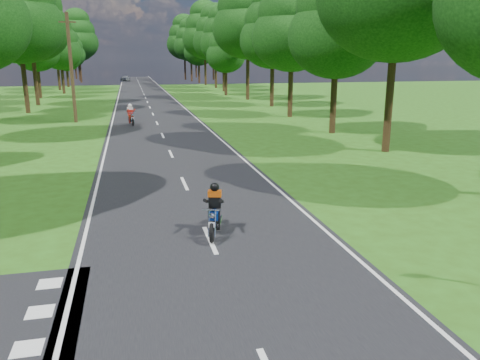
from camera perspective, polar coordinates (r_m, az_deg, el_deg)
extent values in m
plane|color=#2A5012|center=(10.89, -1.90, -11.24)|extent=(160.00, 160.00, 0.00)
cube|color=black|center=(59.84, -11.45, 9.79)|extent=(7.00, 140.00, 0.02)
cube|color=silver|center=(12.68, -3.68, -7.28)|extent=(0.12, 2.00, 0.01)
cube|color=silver|center=(18.34, -6.80, -0.41)|extent=(0.12, 2.00, 0.01)
cube|color=silver|center=(24.16, -8.42, 3.19)|extent=(0.12, 2.00, 0.01)
cube|color=silver|center=(30.05, -9.41, 5.38)|extent=(0.12, 2.00, 0.01)
cube|color=silver|center=(35.98, -10.09, 6.85)|extent=(0.12, 2.00, 0.01)
cube|color=silver|center=(41.93, -10.57, 7.91)|extent=(0.12, 2.00, 0.01)
cube|color=silver|center=(47.89, -10.93, 8.70)|extent=(0.12, 2.00, 0.01)
cube|color=silver|center=(53.86, -11.22, 9.32)|extent=(0.12, 2.00, 0.01)
cube|color=silver|center=(59.83, -11.45, 9.81)|extent=(0.12, 2.00, 0.01)
cube|color=silver|center=(65.81, -11.64, 10.21)|extent=(0.12, 2.00, 0.01)
cube|color=silver|center=(71.80, -11.79, 10.55)|extent=(0.12, 2.00, 0.01)
cube|color=silver|center=(77.78, -11.93, 10.83)|extent=(0.12, 2.00, 0.01)
cube|color=silver|center=(83.77, -12.04, 11.08)|extent=(0.12, 2.00, 0.01)
cube|color=silver|center=(89.76, -12.14, 11.29)|extent=(0.12, 2.00, 0.01)
cube|color=silver|center=(95.75, -12.23, 11.47)|extent=(0.12, 2.00, 0.01)
cube|color=silver|center=(101.75, -12.30, 11.63)|extent=(0.12, 2.00, 0.01)
cube|color=silver|center=(107.74, -12.37, 11.78)|extent=(0.12, 2.00, 0.01)
cube|color=silver|center=(113.73, -12.43, 11.91)|extent=(0.12, 2.00, 0.01)
cube|color=silver|center=(119.73, -12.49, 12.02)|extent=(0.12, 2.00, 0.01)
cube|color=silver|center=(125.72, -12.54, 12.13)|extent=(0.12, 2.00, 0.01)
cube|color=silver|center=(59.82, -14.65, 9.63)|extent=(0.10, 140.00, 0.01)
cube|color=silver|center=(60.03, -8.25, 9.96)|extent=(0.10, 140.00, 0.01)
cube|color=silver|center=(9.08, -24.49, -18.17)|extent=(0.50, 0.50, 0.01)
cube|color=silver|center=(10.10, -23.20, -14.55)|extent=(0.50, 0.50, 0.01)
cube|color=silver|center=(11.15, -22.17, -11.60)|extent=(0.50, 0.50, 0.01)
cylinder|color=black|center=(46.16, -24.68, 10.10)|extent=(0.40, 0.40, 4.32)
ellipsoid|color=black|center=(46.17, -25.40, 16.67)|extent=(7.56, 7.56, 6.42)
cylinder|color=black|center=(53.60, -23.62, 10.71)|extent=(0.40, 0.40, 4.40)
ellipsoid|color=black|center=(53.62, -24.23, 16.47)|extent=(7.71, 7.71, 6.55)
ellipsoid|color=black|center=(53.78, -24.48, 18.74)|extent=(6.60, 6.60, 5.61)
cylinder|color=black|center=(63.39, -23.27, 10.62)|extent=(0.40, 0.40, 3.20)
ellipsoid|color=black|center=(63.32, -23.63, 14.16)|extent=(5.60, 5.60, 4.76)
ellipsoid|color=black|center=(63.36, -23.78, 15.57)|extent=(4.80, 4.80, 4.08)
ellipsoid|color=black|center=(63.43, -23.93, 16.97)|extent=(3.60, 3.60, 3.06)
cylinder|color=black|center=(70.40, -20.75, 11.14)|extent=(0.40, 0.40, 3.22)
ellipsoid|color=black|center=(70.34, -21.05, 14.36)|extent=(5.64, 5.64, 4.79)
ellipsoid|color=black|center=(70.38, -21.17, 15.63)|extent=(4.83, 4.83, 4.11)
ellipsoid|color=black|center=(70.45, -21.29, 16.90)|extent=(3.62, 3.62, 3.08)
cylinder|color=black|center=(78.29, -21.20, 11.51)|extent=(0.40, 0.40, 3.61)
ellipsoid|color=black|center=(78.24, -21.51, 14.74)|extent=(6.31, 6.31, 5.37)
ellipsoid|color=black|center=(78.30, -21.63, 16.03)|extent=(5.41, 5.41, 4.60)
ellipsoid|color=black|center=(78.39, -21.76, 17.31)|extent=(4.06, 4.06, 3.45)
cylinder|color=black|center=(86.02, -20.25, 11.47)|extent=(0.40, 0.40, 2.67)
ellipsoid|color=black|center=(85.95, -20.44, 13.65)|extent=(4.67, 4.67, 3.97)
ellipsoid|color=black|center=(85.96, -20.52, 14.51)|extent=(4.00, 4.00, 3.40)
ellipsoid|color=black|center=(85.98, -20.60, 15.37)|extent=(3.00, 3.00, 2.55)
cylinder|color=black|center=(95.13, -19.76, 11.86)|extent=(0.40, 0.40, 3.09)
ellipsoid|color=black|center=(95.08, -19.97, 14.14)|extent=(5.40, 5.40, 4.59)
ellipsoid|color=black|center=(95.10, -20.05, 15.04)|extent=(4.63, 4.63, 3.93)
ellipsoid|color=black|center=(95.15, -20.13, 15.94)|extent=(3.47, 3.47, 2.95)
cylinder|color=black|center=(101.50, -18.86, 12.45)|extent=(0.40, 0.40, 4.48)
ellipsoid|color=black|center=(101.51, -19.13, 15.55)|extent=(7.84, 7.84, 6.66)
ellipsoid|color=black|center=(101.60, -19.23, 16.77)|extent=(6.72, 6.72, 5.71)
ellipsoid|color=black|center=(101.73, -19.34, 18.00)|extent=(5.04, 5.04, 4.28)
cylinder|color=black|center=(110.53, -18.98, 12.45)|extent=(0.40, 0.40, 4.09)
ellipsoid|color=black|center=(110.52, -19.20, 15.06)|extent=(7.16, 7.16, 6.09)
ellipsoid|color=black|center=(110.58, -19.29, 16.09)|extent=(6.14, 6.14, 5.22)
ellipsoid|color=black|center=(110.68, -19.38, 17.12)|extent=(4.61, 4.61, 3.92)
cylinder|color=black|center=(25.49, 17.67, 8.39)|extent=(0.40, 0.40, 4.56)
cylinder|color=black|center=(31.21, 11.30, 8.83)|extent=(0.40, 0.40, 3.49)
ellipsoid|color=black|center=(31.10, 11.71, 16.73)|extent=(6.12, 6.12, 5.20)
ellipsoid|color=black|center=(31.21, 11.88, 19.85)|extent=(5.24, 5.24, 4.46)
cylinder|color=black|center=(39.49, 6.15, 10.32)|extent=(0.40, 0.40, 3.69)
ellipsoid|color=black|center=(39.42, 6.34, 16.93)|extent=(6.46, 6.46, 5.49)
ellipsoid|color=black|center=(39.53, 6.41, 19.53)|extent=(5.54, 5.54, 4.71)
cylinder|color=black|center=(48.22, 3.92, 11.17)|extent=(0.40, 0.40, 3.74)
ellipsoid|color=black|center=(48.16, 4.02, 16.65)|extent=(6.55, 6.55, 5.57)
ellipsoid|color=black|center=(48.26, 4.06, 18.82)|extent=(5.62, 5.62, 4.77)
ellipsoid|color=black|center=(48.43, 4.10, 20.97)|extent=(4.21, 4.21, 3.58)
cylinder|color=black|center=(56.06, 0.95, 12.14)|extent=(0.40, 0.40, 4.64)
ellipsoid|color=black|center=(56.11, 0.97, 17.98)|extent=(8.12, 8.12, 6.91)
ellipsoid|color=black|center=(56.29, 0.98, 20.28)|extent=(6.96, 6.96, 5.92)
cylinder|color=black|center=(62.87, -1.74, 11.61)|extent=(0.40, 0.40, 2.91)
ellipsoid|color=black|center=(62.78, -1.76, 14.88)|extent=(5.09, 5.09, 4.33)
ellipsoid|color=black|center=(62.80, -1.77, 16.17)|extent=(4.36, 4.36, 3.71)
ellipsoid|color=black|center=(62.86, -1.78, 17.46)|extent=(3.27, 3.27, 2.78)
cylinder|color=black|center=(70.41, -1.98, 12.33)|extent=(0.40, 0.40, 3.88)
ellipsoid|color=black|center=(70.38, -2.01, 16.21)|extent=(6.78, 6.78, 5.77)
ellipsoid|color=black|center=(70.46, -2.03, 17.75)|extent=(5.81, 5.81, 4.94)
ellipsoid|color=black|center=(70.58, -2.04, 19.28)|extent=(4.36, 4.36, 3.71)
cylinder|color=black|center=(78.78, -2.97, 12.67)|extent=(0.40, 0.40, 4.18)
ellipsoid|color=black|center=(78.78, -3.02, 16.41)|extent=(7.31, 7.31, 6.21)
ellipsoid|color=black|center=(78.87, -3.04, 17.89)|extent=(6.27, 6.27, 5.33)
ellipsoid|color=black|center=(79.01, -3.06, 19.36)|extent=(4.70, 4.70, 4.00)
cylinder|color=black|center=(87.56, -4.23, 12.99)|extent=(0.40, 0.40, 4.63)
ellipsoid|color=black|center=(87.58, -4.31, 16.72)|extent=(8.11, 8.11, 6.89)
ellipsoid|color=black|center=(87.70, -4.34, 18.20)|extent=(6.95, 6.95, 5.91)
ellipsoid|color=black|center=(87.87, -4.37, 19.67)|extent=(5.21, 5.21, 4.43)
cylinder|color=black|center=(94.76, -5.00, 12.71)|extent=(0.40, 0.40, 3.36)
ellipsoid|color=black|center=(94.72, -5.06, 15.21)|extent=(5.88, 5.88, 5.00)
ellipsoid|color=black|center=(94.75, -5.08, 16.21)|extent=(5.04, 5.04, 4.29)
ellipsoid|color=black|center=(94.81, -5.11, 17.20)|extent=(3.78, 3.78, 3.21)
cylinder|color=black|center=(101.83, -5.92, 13.02)|extent=(0.40, 0.40, 4.09)
ellipsoid|color=black|center=(101.82, -6.00, 15.85)|extent=(7.15, 7.15, 6.08)
ellipsoid|color=black|center=(101.89, -6.03, 16.97)|extent=(6.13, 6.13, 5.21)
ellipsoid|color=black|center=(101.99, -6.06, 18.09)|extent=(4.60, 4.60, 3.91)
cylinder|color=black|center=(109.47, -6.70, 13.21)|extent=(0.40, 0.40, 4.48)
ellipsoid|color=black|center=(109.48, -6.79, 16.10)|extent=(7.84, 7.84, 6.66)
ellipsoid|color=black|center=(109.57, -6.83, 17.24)|extent=(6.72, 6.72, 5.71)
ellipsoid|color=black|center=(109.69, -6.86, 18.38)|extent=(5.04, 5.04, 4.28)
cylinder|color=black|center=(120.26, -19.37, 12.47)|extent=(0.40, 0.40, 3.84)
ellipsoid|color=black|center=(120.25, -19.57, 14.72)|extent=(6.72, 6.72, 5.71)
ellipsoid|color=black|center=(120.29, -19.65, 15.61)|extent=(5.76, 5.76, 4.90)
ellipsoid|color=black|center=(120.36, -19.73, 16.49)|extent=(4.32, 4.32, 3.67)
cylinder|color=black|center=(122.81, -5.36, 13.31)|extent=(0.40, 0.40, 4.16)
ellipsoid|color=black|center=(122.81, -5.42, 15.70)|extent=(7.28, 7.28, 6.19)
ellipsoid|color=black|center=(122.87, -5.44, 16.65)|extent=(6.24, 6.24, 5.30)
ellipsoid|color=black|center=(122.96, -5.47, 17.59)|extent=(4.68, 4.68, 3.98)
cylinder|color=black|center=(105.61, -21.29, 12.03)|extent=(0.40, 0.40, 3.52)
ellipsoid|color=black|center=(105.58, -21.51, 14.38)|extent=(6.16, 6.16, 5.24)
ellipsoid|color=black|center=(105.61, -21.60, 15.30)|extent=(5.28, 5.28, 4.49)
ellipsoid|color=black|center=(105.68, -21.69, 16.23)|extent=(3.96, 3.96, 3.37)
cylinder|color=black|center=(109.29, -3.26, 13.28)|extent=(0.40, 0.40, 4.48)
ellipsoid|color=black|center=(109.30, -3.30, 16.17)|extent=(7.84, 7.84, 6.66)
ellipsoid|color=black|center=(109.38, -3.32, 17.32)|extent=(6.72, 6.72, 5.71)
ellipsoid|color=black|center=(109.51, -3.33, 18.46)|extent=(5.04, 5.04, 4.28)
cylinder|color=#382616|center=(37.85, -19.87, 12.65)|extent=(0.26, 0.26, 8.00)
cube|color=#382616|center=(37.93, -20.32, 17.62)|extent=(1.20, 0.10, 0.10)
imported|color=#B3B6BA|center=(106.25, -13.81, 12.00)|extent=(2.33, 3.93, 1.25)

